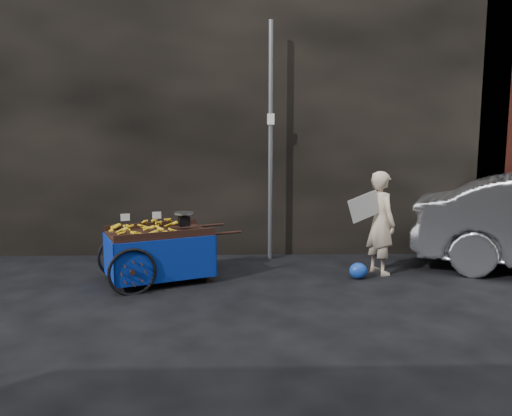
{
  "coord_description": "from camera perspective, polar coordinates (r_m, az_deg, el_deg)",
  "views": [
    {
      "loc": [
        -0.15,
        -7.18,
        2.11
      ],
      "look_at": [
        0.04,
        0.5,
        1.01
      ],
      "focal_mm": 35.0,
      "sensor_mm": 36.0,
      "label": 1
    }
  ],
  "objects": [
    {
      "name": "street_pole",
      "position": [
        8.49,
        1.67,
        7.46
      ],
      "size": [
        0.12,
        0.1,
        4.0
      ],
      "color": "slate",
      "rests_on": "ground"
    },
    {
      "name": "building_wall",
      "position": [
        9.8,
        1.83,
        10.44
      ],
      "size": [
        13.5,
        2.0,
        5.0
      ],
      "color": "black",
      "rests_on": "ground"
    },
    {
      "name": "banana_cart",
      "position": [
        7.4,
        -11.4,
        -3.3
      ],
      "size": [
        2.15,
        1.59,
        1.07
      ],
      "rotation": [
        0.0,
        0.0,
        0.41
      ],
      "color": "black",
      "rests_on": "ground"
    },
    {
      "name": "vendor",
      "position": [
        7.9,
        14.03,
        -1.64
      ],
      "size": [
        0.86,
        0.68,
        1.59
      ],
      "rotation": [
        0.0,
        0.0,
        1.96
      ],
      "color": "beige",
      "rests_on": "ground"
    },
    {
      "name": "ground",
      "position": [
        7.48,
        -0.18,
        -8.22
      ],
      "size": [
        80.0,
        80.0,
        0.0
      ],
      "primitive_type": "plane",
      "color": "black",
      "rests_on": "ground"
    },
    {
      "name": "plastic_bag",
      "position": [
        7.67,
        11.61,
        -7.04
      ],
      "size": [
        0.27,
        0.22,
        0.24
      ],
      "primitive_type": "ellipsoid",
      "color": "#1740B0",
      "rests_on": "ground"
    }
  ]
}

